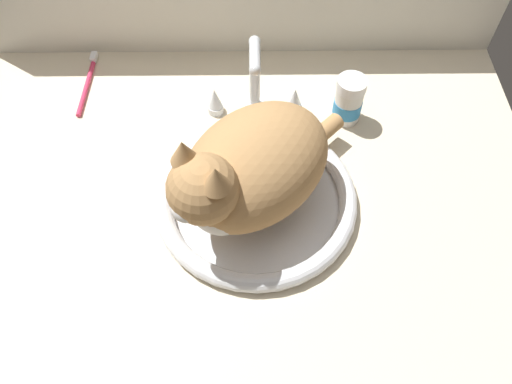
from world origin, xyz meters
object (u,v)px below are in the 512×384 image
(cat, at_px, (248,172))
(toothbrush, at_px, (88,82))
(sink_basin, at_px, (256,200))
(faucet, at_px, (255,88))
(pill_bottle, at_px, (348,101))

(cat, bearing_deg, toothbrush, 136.53)
(sink_basin, relative_size, toothbrush, 1.96)
(faucet, relative_size, toothbrush, 1.05)
(faucet, xyz_separation_m, pill_bottle, (0.18, -0.01, -0.02))
(sink_basin, distance_m, cat, 0.11)
(faucet, bearing_deg, cat, -93.25)
(sink_basin, xyz_separation_m, cat, (-0.01, -0.01, 0.10))
(sink_basin, distance_m, faucet, 0.23)
(sink_basin, bearing_deg, cat, -134.52)
(pill_bottle, relative_size, toothbrush, 0.56)
(toothbrush, bearing_deg, pill_bottle, -10.79)
(faucet, xyz_separation_m, cat, (-0.01, -0.24, 0.05))
(sink_basin, height_order, toothbrush, sink_basin)
(cat, xyz_separation_m, pill_bottle, (0.20, 0.22, -0.07))
(faucet, height_order, cat, cat)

